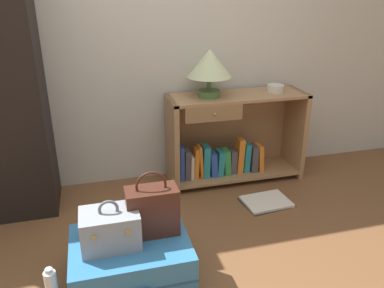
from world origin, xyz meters
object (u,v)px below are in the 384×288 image
Objects in this scene: train_case at (110,229)px; bottle at (51,284)px; suitcase_large at (131,261)px; bookshelf at (231,140)px; bowl at (275,88)px; open_book_on_floor at (266,202)px; handbag at (152,210)px; table_lamp at (210,65)px.

train_case is 0.43m from bottle.
bottle is (-0.42, -0.02, -0.04)m from suitcase_large.
bookshelf reaches higher than bottle.
bowl is 0.44× the size of train_case.
bottle reaches higher than open_book_on_floor.
suitcase_large is 1.66× the size of open_book_on_floor.
bowl reaches higher than bottle.
suitcase_large is at bearing -152.32° from open_book_on_floor.
train_case is at bearing -166.52° from handbag.
handbag is (0.23, 0.06, 0.04)m from train_case.
suitcase_large is at bearing -160.27° from handbag.
bookshelf is 0.67m from table_lamp.
suitcase_large is 0.25m from train_case.
handbag is 0.65m from bottle.
handbag is (-0.82, -1.00, 0.06)m from bookshelf.
bottle is at bearing -176.85° from train_case.
bowl is at bearing -1.61° from bookshelf.
handbag reaches higher than suitcase_large.
open_book_on_floor is at bearing 26.01° from train_case.
open_book_on_floor is at bearing -116.92° from bowl.
table_lamp is at bearing 57.66° from handbag.
open_book_on_floor is at bearing -55.36° from table_lamp.
handbag is 2.00× the size of bottle.
table_lamp is at bearing 124.64° from open_book_on_floor.
handbag is at bearing 19.73° from suitcase_large.
suitcase_large is (-1.33, -1.04, -0.63)m from bowl.
suitcase_large is (-0.96, -1.05, -0.21)m from bookshelf.
bottle is (-1.75, -1.06, -0.67)m from bowl.
train_case is (-0.86, -1.05, -0.62)m from table_lamp.
train_case reaches higher than bottle.
bookshelf is at bearing 50.47° from handbag.
bottle is (-0.33, -0.02, -0.28)m from train_case.
table_lamp is 1.93× the size of bottle.
bottle is at bearing -138.16° from table_lamp.
train_case is at bearing 3.15° from bottle.
handbag is 1.15m from open_book_on_floor.
open_book_on_floor is (-0.24, -0.47, -0.75)m from bowl.
train_case is at bearing -135.06° from bookshelf.
bookshelf is 0.56m from bowl.
bowl is (0.36, -0.01, 0.42)m from bookshelf.
table_lamp is 0.57× the size of suitcase_large.
table_lamp reaches higher than handbag.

